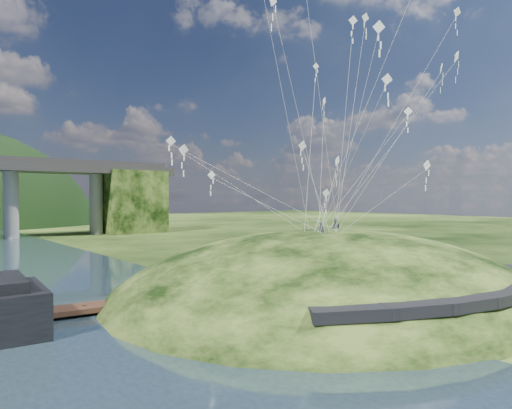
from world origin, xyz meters
TOP-DOWN VIEW (x-y plane):
  - ground at (0.00, 0.00)m, footprint 320.00×320.00m
  - grass_hill at (8.00, 2.00)m, footprint 36.00×32.00m
  - footpath at (7.46, -9.74)m, footprint 22.29×5.84m
  - wooden_dock at (-6.17, 7.34)m, footprint 13.15×3.80m
  - kite_flyers at (10.01, 3.26)m, footprint 5.34×3.26m
  - kite_swarm at (8.33, 1.35)m, footprint 20.51×16.94m

SIDE VIEW (x-z plane):
  - grass_hill at x=8.00m, z-range -8.00..5.00m
  - ground at x=0.00m, z-range 0.00..0.00m
  - wooden_dock at x=-6.17m, z-range -0.06..0.87m
  - footpath at x=7.46m, z-range 1.67..2.50m
  - kite_flyers at x=10.01m, z-range 4.86..6.63m
  - kite_swarm at x=8.33m, z-range 6.37..26.92m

